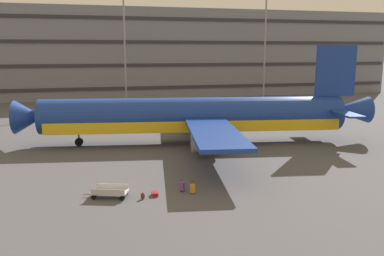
{
  "coord_description": "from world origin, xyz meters",
  "views": [
    {
      "loc": [
        -8.81,
        -45.27,
        10.47
      ],
      "look_at": [
        0.73,
        -7.23,
        3.0
      ],
      "focal_mm": 37.88,
      "sensor_mm": 36.0,
      "label": 1
    }
  ],
  "objects_px": {
    "suitcase_laid_flat": "(193,189)",
    "backpack_small": "(143,196)",
    "baggage_cart": "(110,192)",
    "suitcase_purple": "(155,194)",
    "suitcase_black": "(183,186)",
    "airliner": "(197,116)"
  },
  "relations": [
    {
      "from": "suitcase_laid_flat",
      "to": "suitcase_purple",
      "type": "xyz_separation_m",
      "value": [
        -2.82,
        0.2,
        -0.24
      ]
    },
    {
      "from": "suitcase_laid_flat",
      "to": "backpack_small",
      "type": "xyz_separation_m",
      "value": [
        -3.76,
        -0.3,
        -0.15
      ]
    },
    {
      "from": "airliner",
      "to": "suitcase_laid_flat",
      "type": "xyz_separation_m",
      "value": [
        -4.63,
        -16.08,
        -2.79
      ]
    },
    {
      "from": "baggage_cart",
      "to": "suitcase_laid_flat",
      "type": "bearing_deg",
      "value": -6.43
    },
    {
      "from": "airliner",
      "to": "backpack_small",
      "type": "distance_m",
      "value": 18.64
    },
    {
      "from": "suitcase_black",
      "to": "baggage_cart",
      "type": "bearing_deg",
      "value": -179.99
    },
    {
      "from": "suitcase_black",
      "to": "backpack_small",
      "type": "height_order",
      "value": "suitcase_black"
    },
    {
      "from": "suitcase_black",
      "to": "baggage_cart",
      "type": "height_order",
      "value": "suitcase_black"
    },
    {
      "from": "suitcase_purple",
      "to": "backpack_small",
      "type": "xyz_separation_m",
      "value": [
        -0.95,
        -0.5,
        0.09
      ]
    },
    {
      "from": "suitcase_black",
      "to": "suitcase_purple",
      "type": "relative_size",
      "value": 1.34
    },
    {
      "from": "backpack_small",
      "to": "baggage_cart",
      "type": "relative_size",
      "value": 0.15
    },
    {
      "from": "suitcase_laid_flat",
      "to": "backpack_small",
      "type": "height_order",
      "value": "suitcase_laid_flat"
    },
    {
      "from": "suitcase_black",
      "to": "backpack_small",
      "type": "xyz_separation_m",
      "value": [
        -3.15,
        -0.98,
        -0.16
      ]
    },
    {
      "from": "airliner",
      "to": "suitcase_laid_flat",
      "type": "bearing_deg",
      "value": -106.07
    },
    {
      "from": "suitcase_laid_flat",
      "to": "backpack_small",
      "type": "bearing_deg",
      "value": -175.41
    },
    {
      "from": "suitcase_black",
      "to": "suitcase_laid_flat",
      "type": "relative_size",
      "value": 0.97
    },
    {
      "from": "suitcase_laid_flat",
      "to": "suitcase_purple",
      "type": "height_order",
      "value": "suitcase_laid_flat"
    },
    {
      "from": "suitcase_laid_flat",
      "to": "baggage_cart",
      "type": "relative_size",
      "value": 0.28
    },
    {
      "from": "airliner",
      "to": "suitcase_laid_flat",
      "type": "height_order",
      "value": "airliner"
    },
    {
      "from": "suitcase_laid_flat",
      "to": "suitcase_purple",
      "type": "distance_m",
      "value": 2.84
    },
    {
      "from": "airliner",
      "to": "baggage_cart",
      "type": "relative_size",
      "value": 12.09
    },
    {
      "from": "backpack_small",
      "to": "suitcase_purple",
      "type": "bearing_deg",
      "value": 27.94
    }
  ]
}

